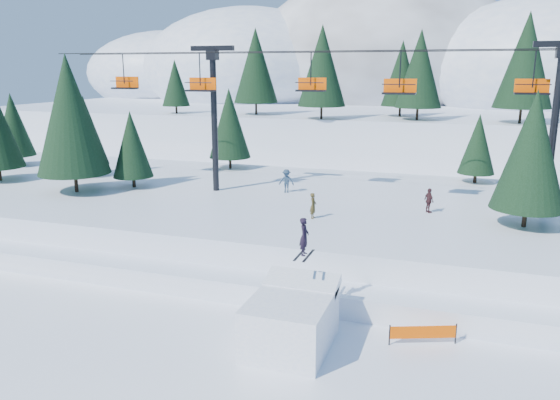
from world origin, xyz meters
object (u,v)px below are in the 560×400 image
(banner_near, at_px, (423,332))
(banner_far, at_px, (493,313))
(jump_kicker, at_px, (291,320))
(chairlift, at_px, (364,99))

(banner_near, relative_size, banner_far, 1.00)
(jump_kicker, bearing_deg, chairlift, 90.50)
(banner_near, bearing_deg, banner_far, 46.07)
(jump_kicker, height_order, banner_near, jump_kicker)
(jump_kicker, distance_m, chairlift, 17.98)
(chairlift, height_order, banner_near, chairlift)
(jump_kicker, bearing_deg, banner_near, 20.06)
(banner_near, xyz_separation_m, banner_far, (2.83, 2.94, 0.00))
(chairlift, bearing_deg, jump_kicker, -89.50)
(banner_near, distance_m, banner_far, 4.08)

